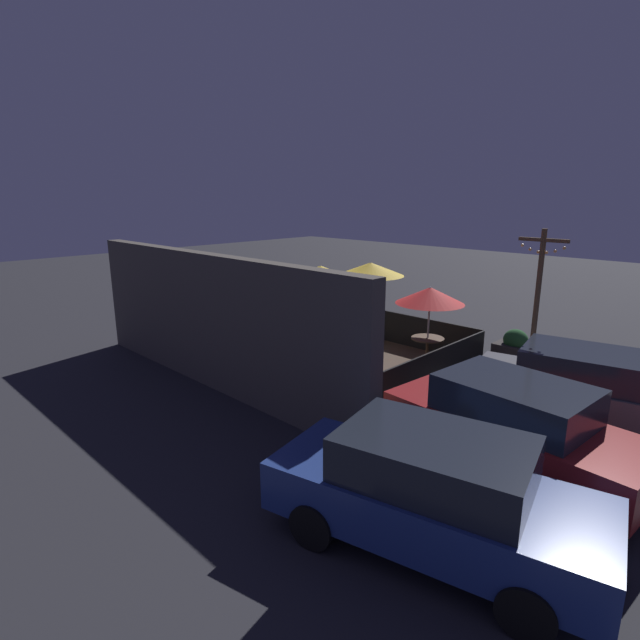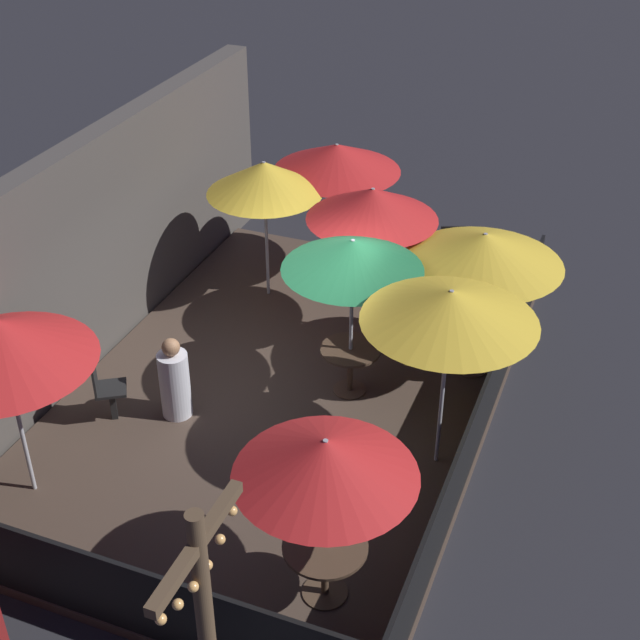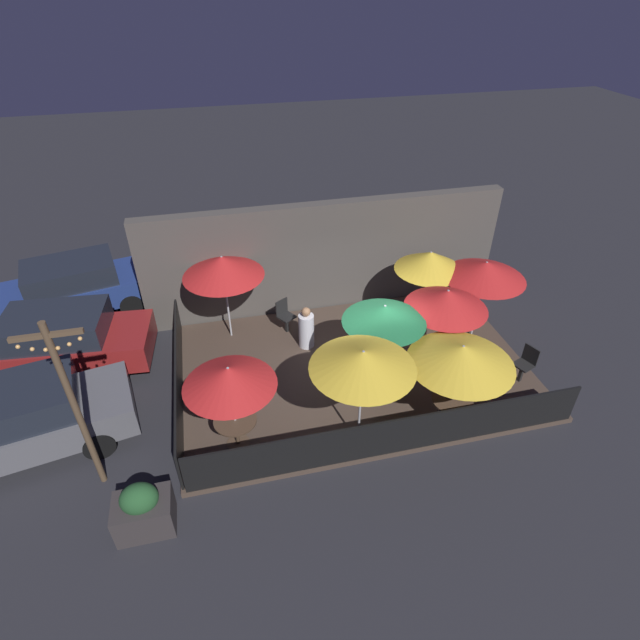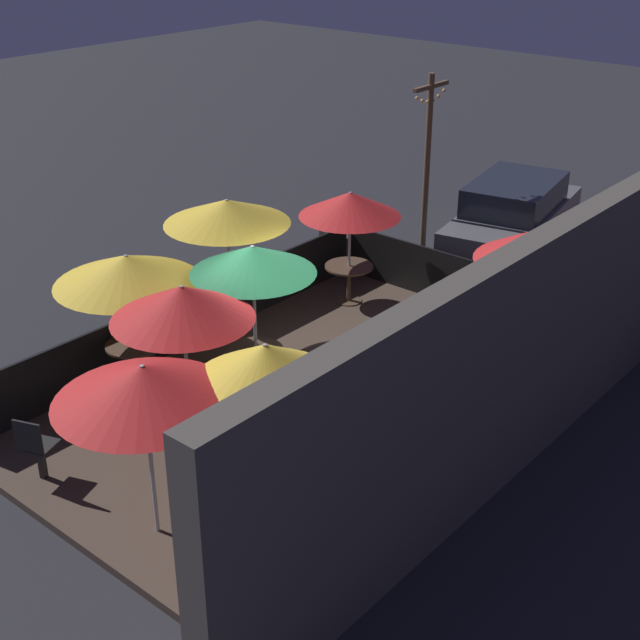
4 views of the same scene
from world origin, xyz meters
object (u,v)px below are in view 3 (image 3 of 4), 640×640
Objects in this scene: patio_chair_1 at (285,315)px; patio_umbrella_3 at (430,261)px; patio_umbrella_0 at (462,355)px; dining_table_0 at (451,404)px; dining_table_2 at (236,425)px; patron_0 at (306,329)px; patio_umbrella_5 at (363,360)px; dining_table_1 at (379,370)px; patio_umbrella_1 at (385,314)px; light_post at (73,402)px; patio_umbrella_6 at (447,299)px; patio_chair_0 at (526,363)px; parked_car_0 at (19,421)px; patio_umbrella_7 at (223,266)px; planter_box at (143,510)px; patio_umbrella_4 at (485,270)px; parked_car_1 at (61,341)px; patio_umbrella_2 at (229,377)px; parked_car_2 at (74,287)px.

patio_umbrella_3 is at bearing 48.05° from patio_chair_1.
patio_umbrella_0 reaches higher than dining_table_0.
dining_table_2 is 0.74× the size of patron_0.
dining_table_1 is (0.95, 1.50, -1.71)m from patio_umbrella_5.
patio_umbrella_1 is 6.21m from light_post.
patio_umbrella_6 reaches higher than dining_table_0.
patron_0 reaches higher than patio_chair_0.
patio_chair_1 is at bearing -53.46° from patio_chair_0.
patio_umbrella_5 reaches higher than patio_umbrella_1.
dining_table_0 is 0.19× the size of parked_car_0.
patio_umbrella_7 is 5.48m from parked_car_0.
patio_umbrella_5 reaches higher than patio_chair_0.
patio_umbrella_7 is 2.03× the size of patron_0.
patio_chair_0 is 11.14m from parked_car_0.
patio_umbrella_6 is 2.09× the size of planter_box.
dining_table_0 is at bearing -125.54° from patio_umbrella_4.
dining_table_2 is 4.36m from parked_car_0.
dining_table_2 reaches higher than dining_table_1.
patio_umbrella_3 reaches higher than dining_table_2.
patio_umbrella_7 reaches higher than dining_table_2.
patio_umbrella_5 is 7.72m from parked_car_1.
patio_umbrella_5 is at bearing -10.78° from patron_0.
parked_car_1 is at bearing 154.35° from dining_table_0.
patio_umbrella_4 is 0.93× the size of patio_umbrella_7.
patio_umbrella_2 reaches higher than dining_table_0.
parked_car_0 is (-8.78, 1.45, -1.23)m from patio_umbrella_0.
dining_table_1 is 2.37m from patron_0.
patio_umbrella_5 is 1.06× the size of patio_umbrella_6.
patio_umbrella_0 is 1.36m from dining_table_0.
patio_umbrella_2 reaches higher than parked_car_2.
patio_umbrella_6 is at bearing -41.49° from parked_car_2.
patio_umbrella_5 is 4.66m from patio_chair_1.
light_post is 0.88× the size of parked_car_1.
parked_car_0 is at bearing 179.97° from dining_table_1.
patio_umbrella_5 reaches higher than patron_0.
patio_umbrella_2 is at bearing 173.78° from dining_table_0.
patio_chair_1 is 0.79× the size of patron_0.
patio_umbrella_1 reaches higher than patio_chair_1.
patio_umbrella_6 is 2.46× the size of patio_chair_0.
parked_car_0 is at bearing -92.71° from parked_car_1.
light_post is at bearing -169.48° from patio_umbrella_6.
patio_chair_0 is at bearing 45.55° from patron_0.
parked_car_1 is (-3.91, 3.56, 0.16)m from dining_table_2.
patio_umbrella_0 is 10.87m from parked_car_2.
planter_box is 0.26× the size of parked_car_1.
patio_umbrella_7 reaches higher than patio_umbrella_6.
parked_car_0 is at bearing -97.40° from patio_chair_1.
dining_table_0 is at bearing -90.00° from patio_umbrella_0.
light_post is at bearing 177.73° from dining_table_0.
patio_umbrella_2 is 0.85× the size of patio_umbrella_5.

